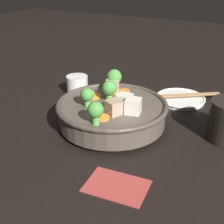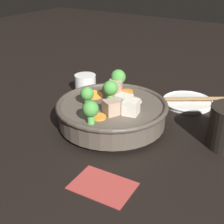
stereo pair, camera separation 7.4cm
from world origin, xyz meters
name	(u,v)px [view 1 (the left image)]	position (x,y,z in m)	size (l,w,h in m)	color
ground_plane	(112,126)	(0.00, 0.00, 0.00)	(3.00, 3.00, 0.00)	black
stirfry_bowl	(112,111)	(0.00, 0.00, 0.04)	(0.26, 0.26, 0.11)	#51473D
side_saucer	(180,99)	(0.10, 0.22, 0.01)	(0.14, 0.14, 0.01)	white
tea_cup	(77,85)	(-0.18, 0.13, 0.03)	(0.06, 0.06, 0.06)	white
napkin	(117,186)	(0.11, -0.19, 0.00)	(0.12, 0.08, 0.00)	#A33833
chopsticks_pair	(181,96)	(0.10, 0.22, 0.02)	(0.20, 0.14, 0.01)	olive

